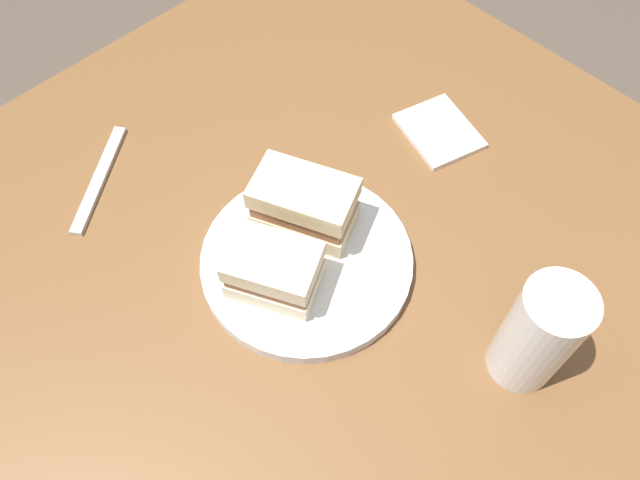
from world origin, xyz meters
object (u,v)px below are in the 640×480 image
object	(u,v)px
pint_glass	(536,338)
fork	(99,179)
napkin	(439,131)
sandwich_half_left	(304,204)
plate	(305,260)
sandwich_half_right	(273,270)

from	to	relation	value
pint_glass	fork	bearing A→B (deg)	19.37
napkin	fork	world-z (taller)	napkin
fork	pint_glass	bearing A→B (deg)	72.61
sandwich_half_left	plate	bearing A→B (deg)	137.47
plate	pint_glass	xyz separation A→B (m)	(-0.26, -0.08, 0.06)
sandwich_half_left	sandwich_half_right	world-z (taller)	sandwich_half_left
napkin	sandwich_half_left	bearing A→B (deg)	86.53
sandwich_half_right	fork	size ratio (longest dim) A/B	0.69
napkin	fork	bearing A→B (deg)	55.89
fork	plate	bearing A→B (deg)	74.04
sandwich_half_left	napkin	size ratio (longest dim) A/B	1.28
sandwich_half_left	napkin	world-z (taller)	sandwich_half_left
plate	fork	world-z (taller)	plate
plate	sandwich_half_left	size ratio (longest dim) A/B	1.85
pint_glass	sandwich_half_right	bearing A→B (deg)	27.36
sandwich_half_left	napkin	distance (m)	0.25
plate	sandwich_half_left	xyz separation A→B (m)	(0.04, -0.03, 0.05)
sandwich_half_left	pint_glass	xyz separation A→B (m)	(-0.30, -0.05, 0.01)
sandwich_half_right	pint_glass	distance (m)	0.30
napkin	fork	distance (m)	0.48
sandwich_half_left	pint_glass	bearing A→B (deg)	-170.61
sandwich_half_right	sandwich_half_left	bearing A→B (deg)	-65.57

